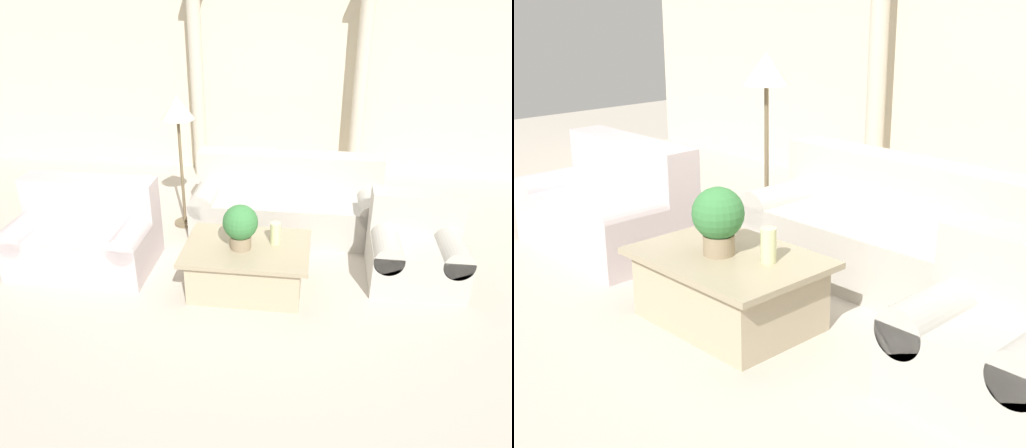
# 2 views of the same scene
# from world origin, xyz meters

# --- Properties ---
(ground_plane) EXTENTS (16.00, 16.00, 0.00)m
(ground_plane) POSITION_xyz_m (0.00, 0.00, 0.00)
(ground_plane) COLOR #BCB2A3
(wall_back) EXTENTS (10.00, 0.06, 3.20)m
(wall_back) POSITION_xyz_m (0.00, 2.76, 1.60)
(wall_back) COLOR beige
(wall_back) RESTS_ON ground_plane
(sofa_long) EXTENTS (2.15, 0.86, 0.87)m
(sofa_long) POSITION_xyz_m (0.22, 0.82, 0.34)
(sofa_long) COLOR #B7B2A8
(sofa_long) RESTS_ON ground_plane
(loveseat) EXTENTS (1.40, 0.86, 0.87)m
(loveseat) POSITION_xyz_m (-1.78, -0.21, 0.35)
(loveseat) COLOR beige
(loveseat) RESTS_ON ground_plane
(coffee_table) EXTENTS (1.18, 0.83, 0.45)m
(coffee_table) POSITION_xyz_m (-0.07, -0.45, 0.23)
(coffee_table) COLOR tan
(coffee_table) RESTS_ON ground_plane
(potted_plant) EXTENTS (0.33, 0.33, 0.43)m
(potted_plant) POSITION_xyz_m (-0.12, -0.48, 0.69)
(potted_plant) COLOR #937F60
(potted_plant) RESTS_ON coffee_table
(pillar_candle) EXTENTS (0.10, 0.10, 0.21)m
(pillar_candle) POSITION_xyz_m (0.19, -0.35, 0.56)
(pillar_candle) COLOR beige
(pillar_candle) RESTS_ON coffee_table
(floor_lamp) EXTENTS (0.37, 0.37, 1.55)m
(floor_lamp) POSITION_xyz_m (-1.01, 0.79, 1.32)
(floor_lamp) COLOR brown
(floor_lamp) RESTS_ON ground_plane
(column_left) EXTENTS (0.26, 0.26, 2.62)m
(column_left) POSITION_xyz_m (-1.19, 2.43, 1.34)
(column_left) COLOR beige
(column_left) RESTS_ON ground_plane
(armchair) EXTENTS (0.89, 0.80, 0.83)m
(armchair) POSITION_xyz_m (1.54, -0.05, 0.34)
(armchair) COLOR #B7B2A8
(armchair) RESTS_ON ground_plane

